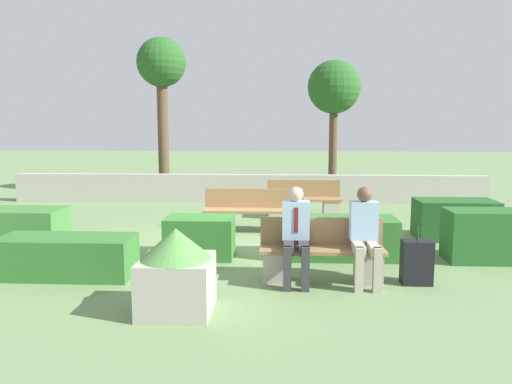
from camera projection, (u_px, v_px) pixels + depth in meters
ground_plane at (230, 243)px, 9.30m from camera, size 60.00×60.00×0.00m
perimeter_wall at (247, 189)px, 13.93m from camera, size 13.13×0.30×0.80m
bench_front at (322, 257)px, 7.09m from camera, size 1.76×0.49×0.87m
bench_left_side at (304, 204)px, 11.74m from camera, size 1.73×0.49×0.87m
bench_right_side at (254, 215)px, 10.22m from camera, size 2.05×0.48×0.87m
person_seated_man at (296, 231)px, 6.91m from camera, size 0.38×0.63×1.35m
person_seated_woman at (365, 231)px, 6.86m from camera, size 0.38×0.63×1.36m
hedge_block_near_left at (339, 237)px, 8.31m from camera, size 1.89×0.78×0.67m
hedge_block_near_right at (67, 256)px, 7.28m from camera, size 1.95×0.76×0.59m
hedge_block_mid_left at (455, 219)px, 9.64m from camera, size 1.48×0.81×0.76m
hedge_block_mid_right at (483, 236)px, 8.06m from camera, size 1.17×0.67×0.84m
hedge_block_far_left at (15, 226)px, 9.23m from camera, size 1.79×0.85×0.66m
hedge_block_far_right at (200, 237)px, 8.33m from camera, size 1.12×0.73×0.68m
planter_corner_left at (176, 270)px, 5.87m from camera, size 0.84×0.84×1.01m
suitcase at (417, 262)px, 6.92m from camera, size 0.41×0.26×0.82m
tree_leftmost at (162, 70)px, 15.18m from camera, size 1.50×1.50×4.80m
tree_center_left at (334, 90)px, 14.67m from camera, size 1.57×1.57×4.05m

